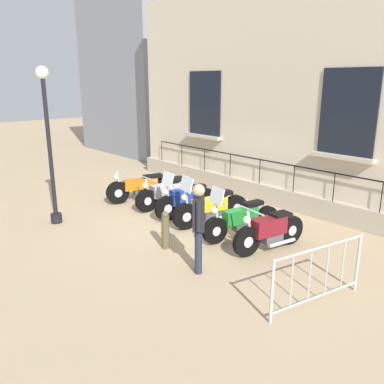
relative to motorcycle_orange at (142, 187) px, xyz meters
name	(u,v)px	position (x,y,z in m)	size (l,w,h in m)	color
ground_plane	(197,220)	(-0.04, 2.44, -0.41)	(60.00, 60.00, 0.00)	tan
building_facade	(272,97)	(-2.96, 2.44, 2.65)	(0.82, 11.40, 6.30)	beige
motorcycle_orange	(142,187)	(0.00, 0.00, 0.00)	(2.18, 0.86, 1.01)	black
motorcycle_silver	(167,193)	(-0.15, 1.04, 0.00)	(2.06, 0.73, 0.95)	black
motorcycle_blue	(187,200)	(-0.05, 2.02, 0.04)	(1.95, 0.59, 1.29)	black
motorcycle_yellow	(210,208)	(-0.10, 2.89, 0.02)	(2.12, 0.79, 1.32)	black
motorcycle_green	(241,220)	(-0.04, 3.97, 0.00)	(2.15, 0.65, 1.29)	black
motorcycle_maroon	(269,231)	(0.07, 4.87, 0.03)	(1.90, 0.77, 1.00)	black
lamppost	(49,142)	(2.80, 0.18, 1.68)	(0.31, 0.31, 3.87)	black
crowd_barrier	(318,274)	(1.26, 6.76, 0.15)	(1.94, 0.42, 1.05)	#B7B7BF
bollard	(165,230)	(1.68, 3.32, 0.01)	(0.17, 0.17, 0.85)	brown
pedestrian_standing	(199,223)	(1.88, 4.60, 0.57)	(0.41, 0.41, 1.73)	#23283D
distant_building	(159,70)	(-6.40, -7.54, 3.67)	(6.00, 5.94, 8.16)	gray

